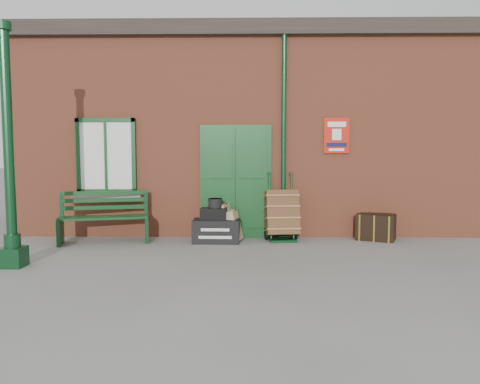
{
  "coord_description": "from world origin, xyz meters",
  "views": [
    {
      "loc": [
        -0.05,
        -7.88,
        1.74
      ],
      "look_at": [
        -0.2,
        0.6,
        1.0
      ],
      "focal_mm": 35.0,
      "sensor_mm": 36.0,
      "label": 1
    }
  ],
  "objects_px": {
    "porter_trolley": "(281,214)",
    "dark_trunk": "(376,227)",
    "houdini_trunk": "(216,231)",
    "bench": "(104,216)"
  },
  "relations": [
    {
      "from": "bench",
      "to": "porter_trolley",
      "type": "bearing_deg",
      "value": -7.57
    },
    {
      "from": "houdini_trunk",
      "to": "porter_trolley",
      "type": "height_order",
      "value": "porter_trolley"
    },
    {
      "from": "houdini_trunk",
      "to": "dark_trunk",
      "type": "xyz_separation_m",
      "value": [
        3.12,
        0.3,
        0.04
      ]
    },
    {
      "from": "bench",
      "to": "houdini_trunk",
      "type": "relative_size",
      "value": 1.93
    },
    {
      "from": "porter_trolley",
      "to": "dark_trunk",
      "type": "distance_m",
      "value": 1.88
    },
    {
      "from": "houdini_trunk",
      "to": "porter_trolley",
      "type": "xyz_separation_m",
      "value": [
        1.26,
        0.28,
        0.28
      ]
    },
    {
      "from": "houdini_trunk",
      "to": "porter_trolley",
      "type": "bearing_deg",
      "value": 13.95
    },
    {
      "from": "porter_trolley",
      "to": "bench",
      "type": "bearing_deg",
      "value": 179.46
    },
    {
      "from": "bench",
      "to": "dark_trunk",
      "type": "distance_m",
      "value": 5.28
    },
    {
      "from": "bench",
      "to": "porter_trolley",
      "type": "xyz_separation_m",
      "value": [
        3.4,
        0.32,
        -0.01
      ]
    }
  ]
}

